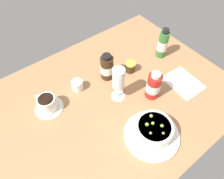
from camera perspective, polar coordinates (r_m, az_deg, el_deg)
The scene contains 10 objects.
ground_plane at distance 95.42cm, azimuth 0.02°, elevation -2.70°, with size 110.00×84.00×3.00cm, color #A8754C.
porridge_bowl at distance 82.47cm, azimuth 11.22°, elevation -11.24°, with size 22.00×22.00×8.99cm.
cutlery_setting at distance 105.31cm, azimuth 18.95°, elevation 2.04°, with size 14.43×17.47×0.90cm.
coffee_cup at distance 92.39cm, azimuth -17.36°, elevation -3.78°, with size 12.22×12.39×6.97cm.
creamer_jug at distance 96.77cm, azimuth -9.56°, elevation 1.25°, with size 5.14×6.13×5.46cm.
wine_glass at distance 85.63cm, azimuth 1.81°, elevation 2.69°, with size 6.33×6.33×17.44cm.
jam_jar at distance 103.32cm, azimuth 5.08°, elevation 6.29°, with size 5.12×5.12×5.43cm.
sauce_bottle_brown at distance 97.70cm, azimuth -1.40°, elevation 6.12°, with size 6.33×6.33×13.94cm.
sauce_bottle_green at distance 111.05cm, azimuth 13.79°, elevation 12.04°, with size 5.10×5.10×16.66cm.
sauce_bottle_red at distance 91.69cm, azimuth 11.38°, elevation 1.00°, with size 6.23×6.23×14.31cm.
Camera 1 is at (-33.69, -43.69, 76.36)cm, focal length 33.14 mm.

